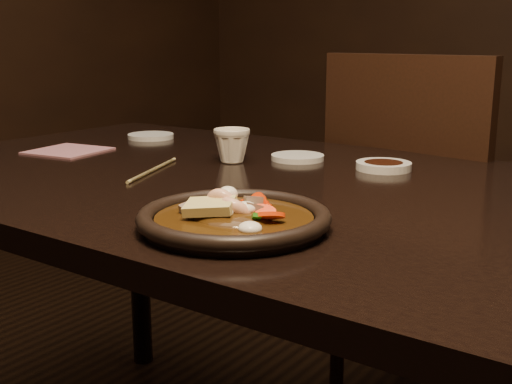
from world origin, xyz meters
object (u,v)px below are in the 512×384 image
Objects in this scene: tea_cup at (232,144)px; plate at (234,219)px; chair at (425,229)px; table at (261,219)px.

plate is at bearing -52.04° from tea_cup.
plate is 0.49m from tea_cup.
tea_cup is at bearing 127.96° from plate.
chair is 3.65× the size of plate.
table is at bearing -34.84° from tea_cup.
table is 0.21m from tea_cup.
table is 1.65× the size of chair.
plate reaches higher than table.
tea_cup is (-0.15, 0.10, 0.11)m from table.
chair is (0.10, 0.59, -0.15)m from table.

